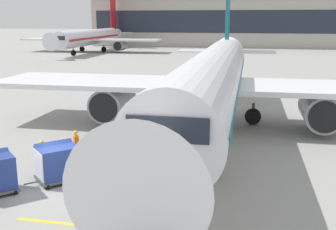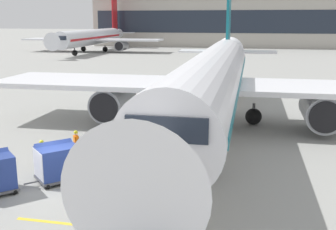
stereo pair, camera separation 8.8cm
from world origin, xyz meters
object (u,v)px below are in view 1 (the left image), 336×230
Objects in this scene: ground_crew_by_loader at (83,155)px; ground_crew_by_carts at (118,150)px; parked_airplane at (213,78)px; ground_crew_wingwalker at (42,154)px; safety_cone_engine_keepout at (118,123)px; baggage_cart_lead at (57,162)px; belt_loader at (119,150)px; safety_cone_wingtip at (126,134)px; distant_airplane at (91,38)px; ground_crew_marshaller at (76,143)px.

ground_crew_by_loader is 1.00× the size of ground_crew_by_carts.
parked_airplane is at bearing 64.60° from ground_crew_by_loader.
parked_airplane is 25.07× the size of ground_crew_wingwalker.
baggage_cart_lead is at bearing -87.61° from safety_cone_engine_keepout.
safety_cone_wingtip is (-1.15, 4.90, -0.49)m from belt_loader.
belt_loader is 1.95× the size of baggage_cart_lead.
distant_airplane is at bearing 113.65° from safety_cone_engine_keepout.
parked_airplane reaches higher than safety_cone_engine_keepout.
baggage_cart_lead is 1.60m from ground_crew_wingwalker.
parked_airplane is 74.87m from distant_airplane.
baggage_cart_lead is at bearing -97.41° from safety_cone_wingtip.
ground_crew_by_carts is 8.68m from safety_cone_engine_keepout.
safety_cone_engine_keepout is (-6.67, -2.08, -3.20)m from parked_airplane.
ground_crew_marshaller is (-2.73, 0.75, 0.00)m from ground_crew_by_carts.
ground_crew_wingwalker is 82.39m from distant_airplane.
safety_cone_engine_keepout is at bearing 90.41° from ground_crew_marshaller.
ground_crew_by_loader is 82.90m from distant_airplane.
belt_loader reaches higher than ground_crew_wingwalker.
ground_crew_by_carts and ground_crew_wingwalker have the same top height.
parked_airplane is 1.00× the size of distant_airplane.
ground_crew_by_loader is 2.23m from ground_crew_marshaller.
ground_crew_marshaller and ground_crew_wingwalker have the same top height.
parked_airplane is 11.89m from ground_crew_marshaller.
ground_crew_marshaller is (-0.39, 3.06, -0.00)m from baggage_cart_lead.
distant_airplane reaches higher than belt_loader.
ground_crew_marshaller is at bearing -68.44° from distant_airplane.
distant_airplane is (-32.37, 75.78, 2.45)m from ground_crew_by_carts.
ground_crew_by_loader reaches higher than safety_cone_engine_keepout.
ground_crew_marshaller is (-1.20, 1.88, 0.00)m from ground_crew_by_loader.
belt_loader is at bearing -76.79° from safety_cone_wingtip.
distant_airplane reaches higher than ground_crew_by_carts.
ground_crew_wingwalker is (-0.92, -2.15, 0.00)m from ground_crew_marshaller.
ground_crew_by_loader is at bearing -143.42° from ground_crew_by_carts.
safety_cone_wingtip is at bearing 103.61° from ground_crew_by_carts.
safety_cone_engine_keepout is at bearing 108.85° from belt_loader.
parked_airplane reaches higher than belt_loader.
ground_crew_by_loader is (-5.42, -11.42, -2.56)m from parked_airplane.
baggage_cart_lead reaches higher than ground_crew_by_carts.
belt_loader is 0.11× the size of distant_airplane.
ground_crew_by_carts is at bearing 36.58° from ground_crew_by_loader.
ground_crew_by_carts is at bearing -110.75° from parked_airplane.
ground_crew_marshaller is at bearing -89.59° from safety_cone_engine_keepout.
parked_airplane is at bearing 42.64° from safety_cone_wingtip.
ground_crew_by_carts is at bearing -71.29° from safety_cone_engine_keepout.
safety_cone_engine_keepout reaches higher than safety_cone_wingtip.
parked_airplane is 11.29m from ground_crew_by_carts.
ground_crew_by_loader is 9.44m from safety_cone_engine_keepout.
distant_airplane reaches higher than ground_crew_by_loader.
ground_crew_by_carts is (1.53, 1.13, 0.00)m from ground_crew_by_loader.
belt_loader is 81.85m from distant_airplane.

